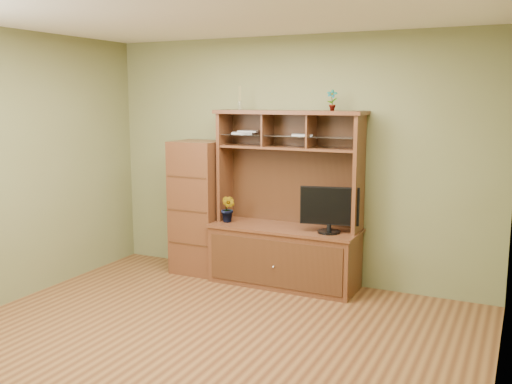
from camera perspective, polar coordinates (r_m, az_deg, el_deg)
The scene contains 8 objects.
room at distance 4.58m, azimuth -5.62°, elevation 0.78°, with size 4.54×4.04×2.74m.
media_hutch at distance 6.25m, azimuth 2.94°, elevation -4.60°, with size 1.66×0.61×1.90m.
monitor at distance 5.91m, azimuth 7.35°, elevation -1.67°, with size 0.60×0.23×0.48m.
orchid_plant at distance 6.39m, azimuth -2.80°, elevation -1.70°, with size 0.17×0.14×0.31m, color #3B6121.
top_plant at distance 5.97m, azimuth 7.60°, elevation 9.10°, with size 0.11×0.08×0.22m, color #396A25.
reed_diffuser at distance 6.38m, azimuth -1.63°, elevation 9.13°, with size 0.05×0.05×0.26m.
magazines at distance 6.26m, azimuth 0.72°, elevation 5.91°, with size 0.98×0.24×0.04m.
side_cabinet at distance 6.69m, azimuth -5.76°, elevation -1.51°, with size 0.55×0.50×1.54m.
Camera 1 is at (2.35, -3.86, 2.04)m, focal length 40.00 mm.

